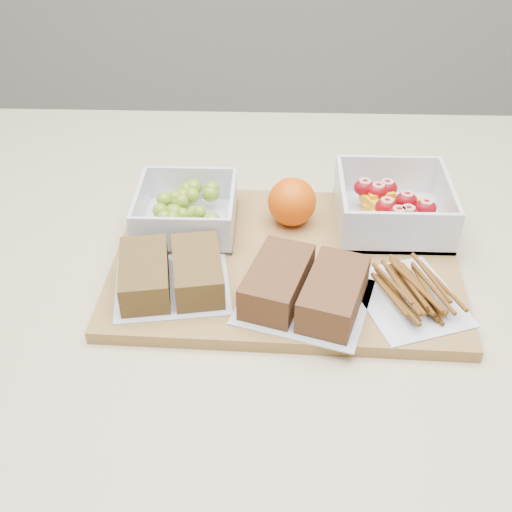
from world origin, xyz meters
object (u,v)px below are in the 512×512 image
(fruit_container, at_px, (392,207))
(orange, at_px, (292,202))
(pretzel_bag, at_px, (410,290))
(grape_container, at_px, (188,210))
(sandwich_bag_left, at_px, (171,273))
(cutting_board, at_px, (285,261))
(sandwich_bag_center, at_px, (305,288))

(fruit_container, distance_m, orange, 0.13)
(orange, distance_m, pretzel_bag, 0.20)
(pretzel_bag, bearing_deg, grape_container, 152.36)
(grape_container, relative_size, sandwich_bag_left, 0.85)
(fruit_container, height_order, sandwich_bag_left, fruit_container)
(sandwich_bag_left, xyz_separation_m, pretzel_bag, (0.27, -0.01, -0.01))
(cutting_board, xyz_separation_m, pretzel_bag, (0.14, -0.08, 0.02))
(grape_container, height_order, sandwich_bag_center, grape_container)
(grape_container, bearing_deg, sandwich_bag_center, -45.13)
(sandwich_bag_left, height_order, sandwich_bag_center, sandwich_bag_center)
(sandwich_bag_left, bearing_deg, pretzel_bag, -2.88)
(pretzel_bag, bearing_deg, sandwich_bag_left, 177.12)
(grape_container, bearing_deg, fruit_container, 3.17)
(pretzel_bag, bearing_deg, orange, 131.11)
(sandwich_bag_center, xyz_separation_m, pretzel_bag, (0.12, 0.01, -0.01))
(cutting_board, xyz_separation_m, sandwich_bag_left, (-0.13, -0.06, 0.03))
(cutting_board, height_order, sandwich_bag_center, sandwich_bag_center)
(cutting_board, relative_size, fruit_container, 2.95)
(sandwich_bag_left, bearing_deg, sandwich_bag_center, -8.44)
(fruit_container, bearing_deg, orange, -178.38)
(cutting_board, distance_m, orange, 0.08)
(cutting_board, xyz_separation_m, sandwich_bag_center, (0.02, -0.09, 0.03))
(sandwich_bag_center, distance_m, pretzel_bag, 0.12)
(grape_container, distance_m, fruit_container, 0.27)
(grape_container, relative_size, fruit_container, 0.88)
(orange, xyz_separation_m, pretzel_bag, (0.13, -0.15, -0.02))
(orange, height_order, pretzel_bag, orange)
(sandwich_bag_left, distance_m, sandwich_bag_center, 0.15)
(cutting_board, distance_m, grape_container, 0.14)
(orange, bearing_deg, sandwich_bag_left, -135.70)
(cutting_board, bearing_deg, sandwich_bag_center, -74.28)
(grape_container, height_order, sandwich_bag_left, grape_container)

